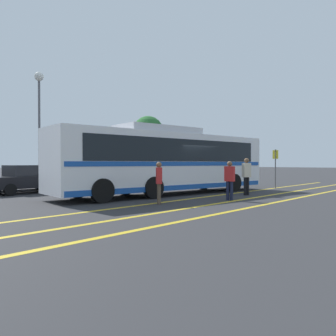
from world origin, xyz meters
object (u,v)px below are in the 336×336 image
Objects in this scene: transit_bus at (168,160)px; parked_car_1 at (26,179)px; parked_car_2 at (116,176)px; street_lamp at (39,102)px; pedestrian_1 at (246,174)px; pedestrian_0 at (230,178)px; parked_car_3 at (181,175)px; pedestrian_2 at (159,180)px; bus_stop_sign at (275,164)px; tree_0 at (148,132)px.

parked_car_1 is (-4.70, 6.04, -1.03)m from transit_bus.
parked_car_2 is 0.57× the size of street_lamp.
transit_bus reaches higher than pedestrian_1.
pedestrian_0 is (4.55, -9.84, 0.22)m from parked_car_1.
street_lamp is at bearing -153.86° from transit_bus.
pedestrian_2 reaches higher than parked_car_3.
pedestrian_0 is (-1.49, -9.78, 0.22)m from parked_car_2.
pedestrian_0 is 8.17m from bus_stop_sign.
parked_car_1 is 15.02m from bus_stop_sign.
transit_bus is 2.09× the size of tree_0.
bus_stop_sign is (11.01, 0.30, 0.63)m from pedestrian_2.
pedestrian_1 reaches higher than pedestrian_0.
parked_car_3 is at bearing 79.28° from pedestrian_1.
parked_car_3 is at bearing 85.50° from parked_car_1.
pedestrian_1 reaches higher than pedestrian_2.
pedestrian_2 is at bearing -166.74° from pedestrian_1.
bus_stop_sign is at bearing 87.17° from pedestrian_0.
transit_bus reaches higher than parked_car_1.
pedestrian_0 is (-0.14, -3.80, -0.80)m from transit_bus.
pedestrian_1 reaches higher than parked_car_2.
parked_car_1 is at bearing 86.07° from parked_car_3.
transit_bus is 3.07× the size of parked_car_1.
transit_bus is at bearing 123.46° from parked_car_3.
pedestrian_1 is at bearing -115.49° from tree_0.
parked_car_1 is 5.61m from street_lamp.
parked_car_3 is 1.93× the size of bus_stop_sign.
pedestrian_1 reaches higher than parked_car_1.
street_lamp reaches higher than parked_car_3.
parked_car_2 is at bearing 157.07° from pedestrian_0.
pedestrian_1 is at bearing 89.24° from pedestrian_0.
transit_bus is at bearing 147.06° from pedestrian_1.
parked_car_2 is at bearing 116.95° from pedestrian_1.
transit_bus is 1.74× the size of street_lamp.
pedestrian_1 is 0.75× the size of bus_stop_sign.
pedestrian_1 is (-5.54, -9.10, 0.39)m from parked_car_3.
parked_car_2 is 9.89m from pedestrian_0.
parked_car_1 reaches higher than parked_car_2.
pedestrian_2 is (-3.17, -2.48, -0.83)m from transit_bus.
parked_car_3 is 12.61m from pedestrian_0.
parked_car_1 is 2.23× the size of pedestrian_1.
pedestrian_1 is (1.02, -9.17, 0.32)m from parked_car_2.
pedestrian_2 is at bearing 6.33° from parked_car_1.
pedestrian_0 reaches higher than parked_car_2.
pedestrian_2 is 11.03m from bus_stop_sign.
street_lamp is at bearing 178.02° from pedestrian_0.
parked_car_3 is (6.56, -0.08, -0.07)m from parked_car_2.
bus_stop_sign is at bearing 52.89° from parked_car_1.
pedestrian_1 is at bearing -66.02° from street_lamp.
street_lamp is at bearing 73.54° from parked_car_3.
pedestrian_0 reaches higher than parked_car_1.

